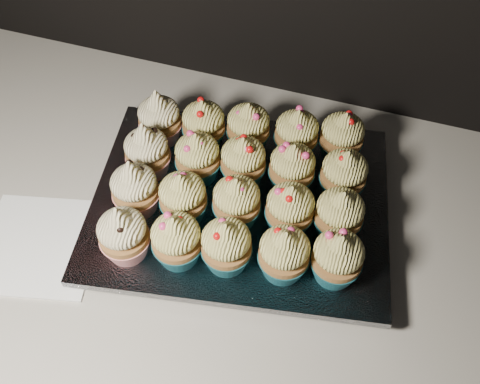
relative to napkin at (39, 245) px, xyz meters
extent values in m
cube|color=black|center=(0.35, 0.10, -0.47)|extent=(2.40, 0.60, 0.86)
cube|color=silver|center=(0.35, 0.10, -0.02)|extent=(2.44, 0.64, 0.04)
cube|color=white|center=(0.00, 0.00, 0.00)|extent=(0.19, 0.19, 0.00)
cube|color=black|center=(0.24, 0.14, 0.01)|extent=(0.41, 0.34, 0.02)
cube|color=silver|center=(0.24, 0.14, 0.03)|extent=(0.45, 0.38, 0.01)
cone|color=red|center=(0.13, 0.01, 0.05)|extent=(0.06, 0.06, 0.03)
ellipsoid|color=#FEECB2|center=(0.13, 0.01, 0.09)|extent=(0.06, 0.06, 0.04)
cone|color=#FEECB2|center=(0.13, 0.01, 0.11)|extent=(0.03, 0.03, 0.03)
cone|color=#175F6E|center=(0.20, 0.03, 0.05)|extent=(0.06, 0.06, 0.03)
ellipsoid|color=#F1E27A|center=(0.20, 0.03, 0.09)|extent=(0.06, 0.06, 0.04)
cone|color=#F1E27A|center=(0.20, 0.03, 0.11)|extent=(0.03, 0.03, 0.02)
cone|color=#175F6E|center=(0.26, 0.04, 0.05)|extent=(0.06, 0.06, 0.03)
ellipsoid|color=#F1E27A|center=(0.26, 0.04, 0.09)|extent=(0.06, 0.06, 0.04)
cone|color=#F1E27A|center=(0.26, 0.04, 0.11)|extent=(0.03, 0.03, 0.02)
cone|color=#175F6E|center=(0.33, 0.05, 0.05)|extent=(0.06, 0.06, 0.03)
ellipsoid|color=#F1E27A|center=(0.33, 0.05, 0.09)|extent=(0.06, 0.06, 0.04)
cone|color=#F1E27A|center=(0.33, 0.05, 0.11)|extent=(0.03, 0.03, 0.02)
cone|color=#175F6E|center=(0.39, 0.06, 0.05)|extent=(0.06, 0.06, 0.03)
ellipsoid|color=#F1E27A|center=(0.39, 0.06, 0.09)|extent=(0.06, 0.06, 0.04)
cone|color=#F1E27A|center=(0.39, 0.06, 0.11)|extent=(0.03, 0.03, 0.02)
cone|color=red|center=(0.12, 0.08, 0.05)|extent=(0.06, 0.06, 0.03)
ellipsoid|color=#FEECB2|center=(0.12, 0.08, 0.09)|extent=(0.06, 0.06, 0.04)
cone|color=#FEECB2|center=(0.12, 0.08, 0.11)|extent=(0.03, 0.03, 0.03)
cone|color=#175F6E|center=(0.18, 0.09, 0.05)|extent=(0.06, 0.06, 0.03)
ellipsoid|color=#F1E27A|center=(0.18, 0.09, 0.09)|extent=(0.06, 0.06, 0.04)
cone|color=#F1E27A|center=(0.18, 0.09, 0.11)|extent=(0.03, 0.03, 0.02)
cone|color=#175F6E|center=(0.25, 0.10, 0.05)|extent=(0.06, 0.06, 0.03)
ellipsoid|color=#F1E27A|center=(0.25, 0.10, 0.09)|extent=(0.06, 0.06, 0.04)
cone|color=#F1E27A|center=(0.25, 0.10, 0.11)|extent=(0.03, 0.03, 0.02)
cone|color=#175F6E|center=(0.32, 0.11, 0.05)|extent=(0.06, 0.06, 0.03)
ellipsoid|color=#F1E27A|center=(0.32, 0.11, 0.09)|extent=(0.06, 0.06, 0.04)
cone|color=#F1E27A|center=(0.32, 0.11, 0.11)|extent=(0.03, 0.03, 0.02)
cone|color=#175F6E|center=(0.38, 0.12, 0.05)|extent=(0.06, 0.06, 0.03)
ellipsoid|color=#F1E27A|center=(0.38, 0.12, 0.09)|extent=(0.06, 0.06, 0.04)
cone|color=#F1E27A|center=(0.38, 0.12, 0.11)|extent=(0.03, 0.03, 0.02)
cone|color=red|center=(0.11, 0.15, 0.05)|extent=(0.06, 0.06, 0.03)
ellipsoid|color=#FEECB2|center=(0.11, 0.15, 0.09)|extent=(0.06, 0.06, 0.04)
cone|color=#FEECB2|center=(0.11, 0.15, 0.11)|extent=(0.03, 0.03, 0.03)
cone|color=#175F6E|center=(0.17, 0.16, 0.05)|extent=(0.06, 0.06, 0.03)
ellipsoid|color=#F1E27A|center=(0.17, 0.16, 0.09)|extent=(0.06, 0.06, 0.04)
cone|color=#F1E27A|center=(0.17, 0.16, 0.11)|extent=(0.03, 0.03, 0.02)
cone|color=#175F6E|center=(0.24, 0.17, 0.05)|extent=(0.06, 0.06, 0.03)
ellipsoid|color=#F1E27A|center=(0.24, 0.17, 0.09)|extent=(0.06, 0.06, 0.04)
cone|color=#F1E27A|center=(0.24, 0.17, 0.11)|extent=(0.03, 0.03, 0.02)
cone|color=#175F6E|center=(0.30, 0.18, 0.05)|extent=(0.06, 0.06, 0.03)
ellipsoid|color=#F1E27A|center=(0.30, 0.18, 0.09)|extent=(0.06, 0.06, 0.04)
cone|color=#F1E27A|center=(0.30, 0.18, 0.11)|extent=(0.03, 0.03, 0.02)
cone|color=#175F6E|center=(0.37, 0.19, 0.05)|extent=(0.06, 0.06, 0.03)
ellipsoid|color=#F1E27A|center=(0.37, 0.19, 0.09)|extent=(0.06, 0.06, 0.04)
cone|color=#F1E27A|center=(0.37, 0.19, 0.11)|extent=(0.03, 0.03, 0.02)
cone|color=red|center=(0.10, 0.21, 0.05)|extent=(0.06, 0.06, 0.03)
ellipsoid|color=#FEECB2|center=(0.10, 0.21, 0.09)|extent=(0.06, 0.06, 0.04)
cone|color=#FEECB2|center=(0.10, 0.21, 0.11)|extent=(0.03, 0.03, 0.03)
cone|color=#175F6E|center=(0.16, 0.22, 0.05)|extent=(0.06, 0.06, 0.03)
ellipsoid|color=#F1E27A|center=(0.16, 0.22, 0.09)|extent=(0.06, 0.06, 0.04)
cone|color=#F1E27A|center=(0.16, 0.22, 0.11)|extent=(0.03, 0.03, 0.02)
cone|color=#175F6E|center=(0.22, 0.23, 0.05)|extent=(0.06, 0.06, 0.03)
ellipsoid|color=#F1E27A|center=(0.22, 0.23, 0.09)|extent=(0.06, 0.06, 0.04)
cone|color=#F1E27A|center=(0.22, 0.23, 0.11)|extent=(0.03, 0.03, 0.02)
cone|color=#175F6E|center=(0.29, 0.24, 0.05)|extent=(0.06, 0.06, 0.03)
ellipsoid|color=#F1E27A|center=(0.29, 0.24, 0.09)|extent=(0.06, 0.06, 0.04)
cone|color=#F1E27A|center=(0.29, 0.24, 0.11)|extent=(0.03, 0.03, 0.02)
cone|color=#175F6E|center=(0.35, 0.26, 0.05)|extent=(0.06, 0.06, 0.03)
ellipsoid|color=#F1E27A|center=(0.35, 0.26, 0.09)|extent=(0.06, 0.06, 0.04)
cone|color=#F1E27A|center=(0.35, 0.26, 0.11)|extent=(0.03, 0.03, 0.02)
camera|label=1|loc=(0.38, -0.28, 0.62)|focal=40.00mm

